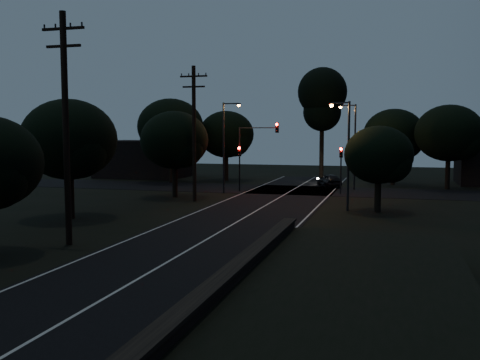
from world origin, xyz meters
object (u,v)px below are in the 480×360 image
Objects in this scene: car at (329,180)px; streetlight_a at (226,141)px; utility_pole_mid at (66,125)px; streetlight_b at (353,140)px; utility_pole_far at (194,131)px; tall_pine at (322,99)px; signal_left at (240,160)px; streetlight_c at (346,148)px; signal_right at (341,162)px; signal_mast at (257,144)px.

streetlight_a is at bearing 19.21° from car.
streetlight_b is (11.31, 29.00, -1.10)m from utility_pole_mid.
utility_pole_far is (0.00, 17.00, -0.25)m from utility_pole_mid.
tall_pine is 17.25m from signal_left.
streetlight_c is at bearing -35.69° from streetlight_a.
signal_right is 10.26m from streetlight_a.
car is (-1.67, 6.01, -2.17)m from signal_right.
streetlight_c is (1.23, -9.99, 1.51)m from signal_right.
signal_left is 0.66× the size of signal_mast.
streetlight_b is 2.06× the size of car.
utility_pole_mid is at bearing -111.30° from streetlight_b.
utility_pole_far is at bearing -96.59° from streetlight_a.
car is at bearing -77.87° from tall_pine.
tall_pine is 1.60× the size of streetlight_a.
utility_pole_mid is 2.83× the size of car.
signal_mast is at bearing -154.01° from streetlight_b.
signal_left is at bearing 180.00° from signal_right.
car is at bearing 73.92° from utility_pole_mid.
utility_pole_mid is at bearing -90.00° from utility_pole_far.
utility_pole_mid is at bearing -93.21° from signal_left.
signal_left is 9.88m from car.
streetlight_b is at bearing 80.00° from signal_right.
utility_pole_far reaches higher than signal_left.
signal_mast is at bearing 131.19° from streetlight_c.
streetlight_b is (9.91, 4.01, 1.80)m from signal_left.
signal_mast is 9.16m from car.
utility_pole_far is 12.05m from streetlight_c.
utility_pole_far is at bearing -111.11° from signal_mast.
signal_left reaches higher than car.
signal_mast is at bearing 68.89° from utility_pole_far.
streetlight_c is at bearing 75.32° from car.
tall_pine reaches higher than utility_pole_far.
signal_right is at bearing 80.55° from car.
signal_left is 1.06× the size of car.
utility_pole_far reaches higher than signal_mast.
signal_mast reaches higher than signal_right.
utility_pole_mid is 32.66m from car.
signal_right is 1.06× the size of car.
utility_pole_mid is 2.68× the size of signal_left.
signal_left is at bearing -157.95° from streetlight_b.
streetlight_b reaches higher than signal_left.
utility_pole_far is 1.68× the size of signal_mast.
signal_mast is at bearing 39.77° from streetlight_a.
signal_mast is at bearing 0.13° from signal_left.
signal_mast is 1.61× the size of car.
streetlight_a is (0.69, 6.00, -0.85)m from utility_pole_far.
utility_pole_mid reaches higher than streetlight_c.
tall_pine is at bearing 80.07° from utility_pole_mid.
streetlight_b is at bearing 68.70° from utility_pole_mid.
tall_pine is at bearing 103.49° from signal_right.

